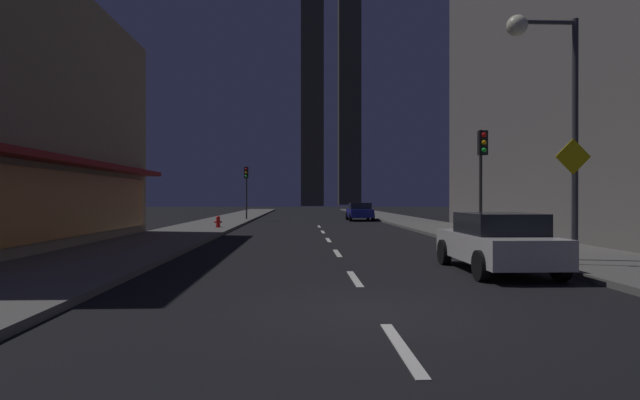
# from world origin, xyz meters

# --- Properties ---
(ground_plane) EXTENTS (78.00, 136.00, 0.10)m
(ground_plane) POSITION_xyz_m (0.00, 32.00, -0.05)
(ground_plane) COLOR black
(sidewalk_right) EXTENTS (4.00, 76.00, 0.15)m
(sidewalk_right) POSITION_xyz_m (7.00, 32.00, 0.07)
(sidewalk_right) COLOR #605E59
(sidewalk_right) RESTS_ON ground
(sidewalk_left) EXTENTS (4.00, 76.00, 0.15)m
(sidewalk_left) POSITION_xyz_m (-7.00, 32.00, 0.07)
(sidewalk_left) COLOR #605E59
(sidewalk_left) RESTS_ON ground
(lane_marking_center) EXTENTS (0.16, 28.20, 0.01)m
(lane_marking_center) POSITION_xyz_m (0.00, 11.00, 0.01)
(lane_marking_center) COLOR silver
(lane_marking_center) RESTS_ON ground
(building_apartment_right) EXTENTS (11.00, 20.00, 21.25)m
(building_apartment_right) POSITION_xyz_m (14.50, 16.00, 10.63)
(building_apartment_right) COLOR slate
(building_apartment_right) RESTS_ON ground
(skyscraper_distant_tall) EXTENTS (5.35, 8.59, 60.19)m
(skyscraper_distant_tall) POSITION_xyz_m (1.66, 113.11, 30.09)
(skyscraper_distant_tall) COLOR #444033
(skyscraper_distant_tall) RESTS_ON ground
(skyscraper_distant_mid) EXTENTS (6.24, 5.49, 67.02)m
(skyscraper_distant_mid) POSITION_xyz_m (12.82, 134.45, 33.51)
(skyscraper_distant_mid) COLOR #474435
(skyscraper_distant_mid) RESTS_ON ground
(car_parked_near) EXTENTS (1.98, 4.24, 1.45)m
(car_parked_near) POSITION_xyz_m (3.60, 4.12, 0.74)
(car_parked_near) COLOR silver
(car_parked_near) RESTS_ON ground
(car_parked_far) EXTENTS (1.98, 4.24, 1.45)m
(car_parked_far) POSITION_xyz_m (3.60, 32.45, 0.74)
(car_parked_far) COLOR navy
(car_parked_far) RESTS_ON ground
(fire_hydrant_far_left) EXTENTS (0.42, 0.30, 0.65)m
(fire_hydrant_far_left) POSITION_xyz_m (-5.90, 20.90, 0.45)
(fire_hydrant_far_left) COLOR red
(fire_hydrant_far_left) RESTS_ON sidewalk_left
(traffic_light_near_right) EXTENTS (0.32, 0.48, 4.20)m
(traffic_light_near_right) POSITION_xyz_m (5.50, 10.30, 3.19)
(traffic_light_near_right) COLOR #2D2D2D
(traffic_light_near_right) RESTS_ON sidewalk_right
(traffic_light_far_left) EXTENTS (0.32, 0.48, 4.20)m
(traffic_light_far_left) POSITION_xyz_m (-5.50, 32.26, 3.19)
(traffic_light_far_left) COLOR #2D2D2D
(traffic_light_far_left) RESTS_ON sidewalk_left
(street_lamp_right) EXTENTS (1.96, 0.56, 6.58)m
(street_lamp_right) POSITION_xyz_m (5.38, 5.26, 5.07)
(street_lamp_right) COLOR #38383D
(street_lamp_right) RESTS_ON sidewalk_right
(pedestrian_crossing_sign) EXTENTS (0.91, 0.08, 3.15)m
(pedestrian_crossing_sign) POSITION_xyz_m (5.60, 4.30, 2.02)
(pedestrian_crossing_sign) COLOR slate
(pedestrian_crossing_sign) RESTS_ON sidewalk_right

